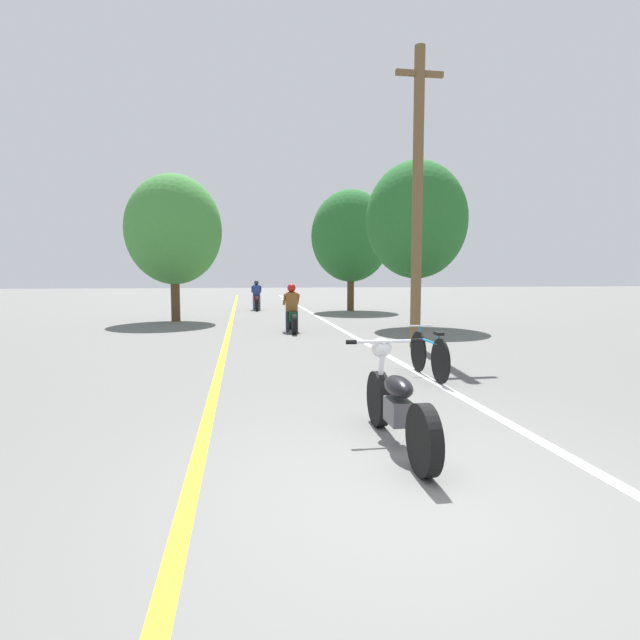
{
  "coord_description": "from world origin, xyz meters",
  "views": [
    {
      "loc": [
        -1.27,
        -3.54,
        1.7
      ],
      "look_at": [
        0.07,
        5.08,
        0.9
      ],
      "focal_mm": 28.0,
      "sensor_mm": 36.0,
      "label": 1
    }
  ],
  "objects_px": {
    "roadside_tree_right_near": "(417,220)",
    "motorcycle_foreground": "(396,403)",
    "utility_pole": "(417,196)",
    "motorcycle_rider_lead": "(292,313)",
    "motorcycle_rider_far": "(257,299)",
    "roadside_tree_right_far": "(351,236)",
    "roadside_tree_left": "(174,230)",
    "bicycle_parked": "(429,354)"
  },
  "relations": [
    {
      "from": "motorcycle_foreground",
      "to": "motorcycle_rider_far",
      "type": "height_order",
      "value": "motorcycle_rider_far"
    },
    {
      "from": "motorcycle_foreground",
      "to": "roadside_tree_right_near",
      "type": "bearing_deg",
      "value": 69.48
    },
    {
      "from": "roadside_tree_left",
      "to": "motorcycle_rider_far",
      "type": "height_order",
      "value": "roadside_tree_left"
    },
    {
      "from": "motorcycle_rider_far",
      "to": "bicycle_parked",
      "type": "bearing_deg",
      "value": -81.67
    },
    {
      "from": "motorcycle_rider_lead",
      "to": "motorcycle_rider_far",
      "type": "height_order",
      "value": "motorcycle_rider_lead"
    },
    {
      "from": "motorcycle_foreground",
      "to": "motorcycle_rider_far",
      "type": "bearing_deg",
      "value": 92.48
    },
    {
      "from": "utility_pole",
      "to": "motorcycle_rider_far",
      "type": "relative_size",
      "value": 3.29
    },
    {
      "from": "utility_pole",
      "to": "motorcycle_foreground",
      "type": "xyz_separation_m",
      "value": [
        -2.47,
        -6.39,
        -3.05
      ]
    },
    {
      "from": "utility_pole",
      "to": "motorcycle_foreground",
      "type": "height_order",
      "value": "utility_pole"
    },
    {
      "from": "roadside_tree_right_near",
      "to": "roadside_tree_right_far",
      "type": "xyz_separation_m",
      "value": [
        -0.57,
        7.26,
        0.04
      ]
    },
    {
      "from": "roadside_tree_right_far",
      "to": "bicycle_parked",
      "type": "xyz_separation_m",
      "value": [
        -1.96,
        -15.02,
        -3.08
      ]
    },
    {
      "from": "motorcycle_rider_lead",
      "to": "utility_pole",
      "type": "bearing_deg",
      "value": -55.11
    },
    {
      "from": "roadside_tree_right_near",
      "to": "roadside_tree_right_far",
      "type": "bearing_deg",
      "value": 94.46
    },
    {
      "from": "bicycle_parked",
      "to": "motorcycle_foreground",
      "type": "bearing_deg",
      "value": -116.37
    },
    {
      "from": "roadside_tree_right_near",
      "to": "motorcycle_foreground",
      "type": "xyz_separation_m",
      "value": [
        -4.06,
        -10.86,
        -3.0
      ]
    },
    {
      "from": "roadside_tree_left",
      "to": "motorcycle_foreground",
      "type": "distance_m",
      "value": 14.78
    },
    {
      "from": "roadside_tree_right_near",
      "to": "motorcycle_rider_far",
      "type": "bearing_deg",
      "value": 120.08
    },
    {
      "from": "motorcycle_foreground",
      "to": "motorcycle_rider_lead",
      "type": "xyz_separation_m",
      "value": [
        -0.06,
        10.03,
        0.12
      ]
    },
    {
      "from": "motorcycle_foreground",
      "to": "bicycle_parked",
      "type": "height_order",
      "value": "motorcycle_foreground"
    },
    {
      "from": "roadside_tree_right_near",
      "to": "motorcycle_foreground",
      "type": "height_order",
      "value": "roadside_tree_right_near"
    },
    {
      "from": "roadside_tree_right_far",
      "to": "utility_pole",
      "type": "bearing_deg",
      "value": -94.99
    },
    {
      "from": "roadside_tree_right_near",
      "to": "motorcycle_foreground",
      "type": "distance_m",
      "value": 11.97
    },
    {
      "from": "motorcycle_rider_far",
      "to": "bicycle_parked",
      "type": "distance_m",
      "value": 16.39
    },
    {
      "from": "utility_pole",
      "to": "bicycle_parked",
      "type": "xyz_separation_m",
      "value": [
        -0.93,
        -3.29,
        -3.09
      ]
    },
    {
      "from": "roadside_tree_right_near",
      "to": "motorcycle_rider_lead",
      "type": "distance_m",
      "value": 5.1
    },
    {
      "from": "roadside_tree_right_near",
      "to": "roadside_tree_right_far",
      "type": "distance_m",
      "value": 7.29
    },
    {
      "from": "roadside_tree_right_far",
      "to": "motorcycle_rider_lead",
      "type": "xyz_separation_m",
      "value": [
        -3.56,
        -8.09,
        -2.92
      ]
    },
    {
      "from": "utility_pole",
      "to": "roadside_tree_right_near",
      "type": "height_order",
      "value": "utility_pole"
    },
    {
      "from": "utility_pole",
      "to": "roadside_tree_right_near",
      "type": "xyz_separation_m",
      "value": [
        1.59,
        4.46,
        -0.04
      ]
    },
    {
      "from": "roadside_tree_left",
      "to": "bicycle_parked",
      "type": "relative_size",
      "value": 3.1
    },
    {
      "from": "motorcycle_foreground",
      "to": "bicycle_parked",
      "type": "distance_m",
      "value": 3.46
    },
    {
      "from": "utility_pole",
      "to": "roadside_tree_right_far",
      "type": "xyz_separation_m",
      "value": [
        1.02,
        11.73,
        -0.01
      ]
    },
    {
      "from": "motorcycle_rider_lead",
      "to": "motorcycle_foreground",
      "type": "bearing_deg",
      "value": -89.65
    },
    {
      "from": "utility_pole",
      "to": "bicycle_parked",
      "type": "relative_size",
      "value": 3.98
    },
    {
      "from": "motorcycle_rider_far",
      "to": "utility_pole",
      "type": "bearing_deg",
      "value": -75.63
    },
    {
      "from": "utility_pole",
      "to": "roadside_tree_right_far",
      "type": "relative_size",
      "value": 1.21
    },
    {
      "from": "utility_pole",
      "to": "motorcycle_rider_lead",
      "type": "distance_m",
      "value": 5.31
    },
    {
      "from": "utility_pole",
      "to": "bicycle_parked",
      "type": "height_order",
      "value": "utility_pole"
    },
    {
      "from": "utility_pole",
      "to": "roadside_tree_right_near",
      "type": "bearing_deg",
      "value": 70.39
    },
    {
      "from": "utility_pole",
      "to": "bicycle_parked",
      "type": "bearing_deg",
      "value": -105.86
    },
    {
      "from": "roadside_tree_left",
      "to": "motorcycle_foreground",
      "type": "relative_size",
      "value": 2.58
    },
    {
      "from": "roadside_tree_right_far",
      "to": "bicycle_parked",
      "type": "relative_size",
      "value": 3.3
    }
  ]
}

